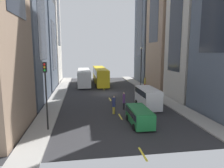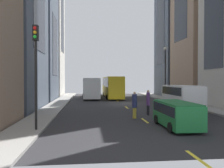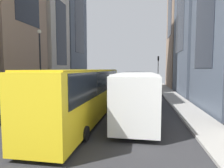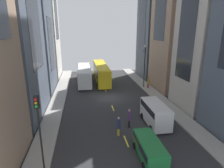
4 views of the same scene
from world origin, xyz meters
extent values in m
plane|color=#28282B|center=(0.00, 0.00, 0.00)|extent=(42.29, 42.29, 0.00)
cube|color=gray|center=(-8.03, 0.00, 0.07)|extent=(2.24, 44.00, 0.15)
cube|color=gray|center=(8.03, 0.00, 0.07)|extent=(2.24, 44.00, 0.15)
cube|color=yellow|center=(0.00, -21.00, 0.01)|extent=(0.16, 2.00, 0.01)
cube|color=yellow|center=(0.00, -12.60, 0.01)|extent=(0.16, 2.00, 0.01)
cube|color=yellow|center=(0.00, -4.20, 0.01)|extent=(0.16, 2.00, 0.01)
cube|color=yellow|center=(0.00, 4.20, 0.01)|extent=(0.16, 2.00, 0.01)
cube|color=yellow|center=(0.00, 12.60, 0.01)|extent=(0.16, 2.00, 0.01)
cube|color=yellow|center=(0.00, 21.00, 0.01)|extent=(0.16, 2.00, 0.01)
cube|color=#4C5666|center=(-14.28, 6.67, 8.28)|extent=(9.87, 8.73, 16.56)
cube|color=#1E232D|center=(-14.28, 6.67, 8.28)|extent=(9.97, 4.80, 9.11)
cube|color=#4C5666|center=(14.08, 13.11, 13.39)|extent=(9.48, 8.38, 26.78)
cube|color=#1E232D|center=(14.08, 13.11, 13.39)|extent=(9.57, 4.61, 14.73)
cube|color=silver|center=(-3.73, 9.70, 1.77)|extent=(2.55, 11.59, 3.00)
cube|color=black|center=(-3.73, 9.70, 2.62)|extent=(2.60, 10.66, 1.20)
cube|color=beige|center=(-3.73, 9.70, 3.31)|extent=(2.45, 11.12, 0.08)
cylinder|color=black|center=(-4.90, 13.29, 0.50)|extent=(0.46, 1.00, 1.00)
cylinder|color=black|center=(-2.55, 13.29, 0.50)|extent=(0.46, 1.00, 1.00)
cylinder|color=black|center=(-4.90, 6.11, 0.50)|extent=(0.46, 1.00, 1.00)
cylinder|color=black|center=(-2.55, 6.11, 0.50)|extent=(0.46, 1.00, 1.00)
cube|color=yellow|center=(-0.09, 11.02, 1.86)|extent=(2.45, 14.17, 3.30)
cube|color=black|center=(-0.09, 11.02, 2.72)|extent=(2.50, 13.04, 1.48)
cube|color=gold|center=(-0.09, 11.02, 3.55)|extent=(2.35, 13.60, 0.08)
cylinder|color=black|center=(-1.22, 15.41, 0.38)|extent=(0.44, 0.76, 0.76)
cylinder|color=black|center=(1.03, 15.41, 0.38)|extent=(0.44, 0.76, 0.76)
cylinder|color=black|center=(-1.22, 6.62, 0.38)|extent=(0.44, 0.76, 0.76)
cylinder|color=black|center=(1.03, 6.62, 0.38)|extent=(0.44, 0.76, 0.76)
cube|color=white|center=(4.13, -9.60, 1.35)|extent=(2.05, 5.12, 2.30)
cube|color=black|center=(4.13, -9.60, 2.10)|extent=(2.09, 4.71, 0.69)
cube|color=silver|center=(4.13, -9.60, 2.54)|extent=(1.97, 4.91, 0.08)
cylinder|color=black|center=(3.18, -8.02, 0.36)|extent=(0.37, 0.72, 0.72)
cylinder|color=black|center=(5.07, -8.02, 0.36)|extent=(0.37, 0.72, 0.72)
cylinder|color=black|center=(3.18, -11.19, 0.36)|extent=(0.37, 0.72, 0.72)
cylinder|color=black|center=(5.07, -11.19, 0.36)|extent=(0.37, 0.72, 0.72)
cube|color=#1E7238|center=(1.39, -15.29, 0.88)|extent=(1.80, 4.46, 1.41)
cube|color=black|center=(1.39, -15.29, 1.23)|extent=(1.83, 4.11, 0.59)
cube|color=#1A612F|center=(1.39, -15.29, 1.62)|extent=(1.72, 4.28, 0.08)
cylinder|color=black|center=(0.57, -13.91, 0.31)|extent=(0.32, 0.62, 0.62)
cylinder|color=black|center=(2.22, -13.91, 0.31)|extent=(0.32, 0.62, 0.62)
cylinder|color=black|center=(0.57, -16.67, 0.31)|extent=(0.32, 0.62, 0.62)
cylinder|color=black|center=(2.22, -16.67, 0.31)|extent=(0.32, 0.62, 0.62)
cylinder|color=gold|center=(-0.56, -11.44, 0.43)|extent=(0.30, 0.30, 0.86)
cylinder|color=navy|center=(-0.56, -11.44, 1.39)|extent=(0.40, 0.40, 1.06)
sphere|color=tan|center=(-0.56, -11.44, 2.02)|extent=(0.20, 0.20, 0.20)
cylinder|color=black|center=(0.96, -9.86, 0.42)|extent=(0.23, 0.23, 0.84)
cylinder|color=#593372|center=(0.96, -9.86, 1.41)|extent=(0.31, 0.31, 1.14)
sphere|color=tan|center=(0.96, -9.86, 2.09)|extent=(0.22, 0.22, 0.22)
cylinder|color=maroon|center=(8.03, 3.85, 0.53)|extent=(0.29, 0.29, 0.76)
cylinder|color=gold|center=(8.03, 3.85, 1.47)|extent=(0.38, 0.38, 1.12)
sphere|color=#8C6647|center=(8.03, 3.85, 2.13)|extent=(0.20, 0.20, 0.20)
cylinder|color=black|center=(-7.31, -15.62, 2.76)|extent=(0.14, 0.14, 5.23)
cube|color=black|center=(-7.31, -15.62, 5.83)|extent=(0.32, 0.32, 0.90)
sphere|color=red|center=(-7.31, -15.80, 6.08)|extent=(0.20, 0.20, 0.20)
sphere|color=orange|center=(-7.31, -15.80, 5.83)|extent=(0.20, 0.20, 0.20)
sphere|color=green|center=(-7.31, -15.80, 5.58)|extent=(0.20, 0.20, 0.20)
cylinder|color=black|center=(7.41, 4.56, 3.90)|extent=(0.18, 0.18, 7.51)
sphere|color=silver|center=(7.41, 4.56, 7.84)|extent=(0.44, 0.44, 0.44)
camera|label=1|loc=(-4.12, -33.82, 7.16)|focal=32.37mm
camera|label=2|loc=(-4.23, -29.60, 3.08)|focal=37.10mm
camera|label=3|loc=(-4.12, 24.18, 3.63)|focal=29.75mm
camera|label=4|loc=(-3.97, -28.69, 10.74)|focal=30.26mm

